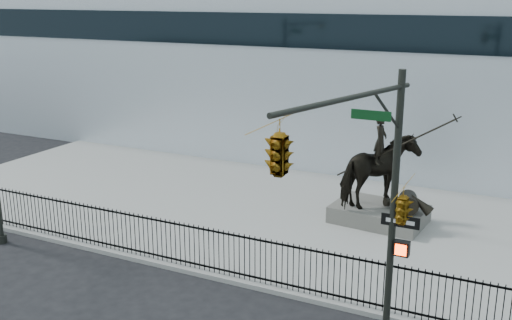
% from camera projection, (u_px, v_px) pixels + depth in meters
% --- Properties ---
extents(ground, '(120.00, 120.00, 0.00)m').
position_uv_depth(ground, '(159.00, 285.00, 18.46)').
color(ground, black).
rests_on(ground, ground).
extents(plaza, '(30.00, 12.00, 0.15)m').
position_uv_depth(plaza, '(259.00, 211.00, 24.49)').
color(plaza, '#959592').
rests_on(plaza, ground).
extents(building, '(44.00, 14.00, 9.00)m').
position_uv_depth(building, '(357.00, 69.00, 34.54)').
color(building, white).
rests_on(building, ground).
extents(picket_fence, '(22.10, 0.10, 1.50)m').
position_uv_depth(picket_fence, '(181.00, 243.00, 19.30)').
color(picket_fence, black).
rests_on(picket_fence, plaza).
extents(statue_plinth, '(3.61, 2.65, 0.64)m').
position_uv_depth(statue_plinth, '(379.00, 214.00, 23.10)').
color(statue_plinth, '#5C5A54').
rests_on(statue_plinth, plaza).
extents(equestrian_statue, '(4.36, 2.90, 3.70)m').
position_uv_depth(equestrian_statue, '(383.00, 173.00, 22.63)').
color(equestrian_statue, black).
rests_on(equestrian_statue, statue_plinth).
extents(traffic_signal_right, '(2.17, 6.86, 7.00)m').
position_uv_depth(traffic_signal_right, '(347.00, 181.00, 12.68)').
color(traffic_signal_right, black).
rests_on(traffic_signal_right, ground).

